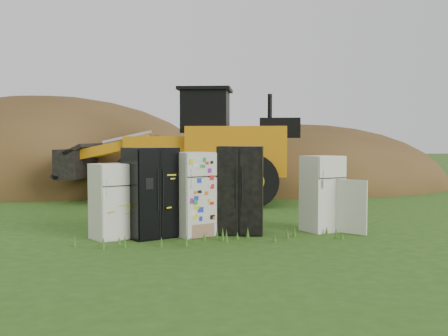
# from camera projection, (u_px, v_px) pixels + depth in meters

# --- Properties ---
(ground) EXTENTS (120.00, 120.00, 0.00)m
(ground) POSITION_uv_depth(u_px,v_px,m) (221.00, 234.00, 12.55)
(ground) COLOR #2A4F15
(ground) RESTS_ON ground
(fridge_leftmost) EXTENTS (0.93, 0.92, 1.61)m
(fridge_leftmost) POSITION_uv_depth(u_px,v_px,m) (110.00, 201.00, 11.96)
(fridge_leftmost) COLOR white
(fridge_leftmost) RESTS_ON ground
(fridge_black_side) EXTENTS (1.25, 1.14, 1.95)m
(fridge_black_side) POSITION_uv_depth(u_px,v_px,m) (151.00, 193.00, 12.15)
(fridge_black_side) COLOR black
(fridge_black_side) RESTS_ON ground
(fridge_sticker) EXTENTS (1.05, 1.02, 1.85)m
(fridge_sticker) POSITION_uv_depth(u_px,v_px,m) (193.00, 194.00, 12.38)
(fridge_sticker) COLOR silver
(fridge_sticker) RESTS_ON ground
(fridge_dark_mid) EXTENTS (1.21, 1.09, 1.97)m
(fridge_dark_mid) POSITION_uv_depth(u_px,v_px,m) (241.00, 190.00, 12.63)
(fridge_dark_mid) COLOR black
(fridge_dark_mid) RESTS_ON ground
(fridge_open_door) EXTENTS (0.96, 0.92, 1.75)m
(fridge_open_door) POSITION_uv_depth(u_px,v_px,m) (322.00, 193.00, 12.99)
(fridge_open_door) COLOR white
(fridge_open_door) RESTS_ON ground
(wheel_loader) EXTENTS (8.48, 5.37, 3.82)m
(wheel_loader) POSITION_uv_depth(u_px,v_px,m) (177.00, 146.00, 18.80)
(wheel_loader) COLOR orange
(wheel_loader) RESTS_ON ground
(dirt_mound_right) EXTENTS (13.55, 9.94, 5.55)m
(dirt_mound_right) POSITION_uv_depth(u_px,v_px,m) (299.00, 187.00, 24.83)
(dirt_mound_right) COLOR #432E15
(dirt_mound_right) RESTS_ON ground
(dirt_mound_left) EXTENTS (15.80, 11.85, 8.04)m
(dirt_mound_left) POSITION_uv_depth(u_px,v_px,m) (46.00, 187.00, 24.76)
(dirt_mound_left) COLOR #432E15
(dirt_mound_left) RESTS_ON ground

